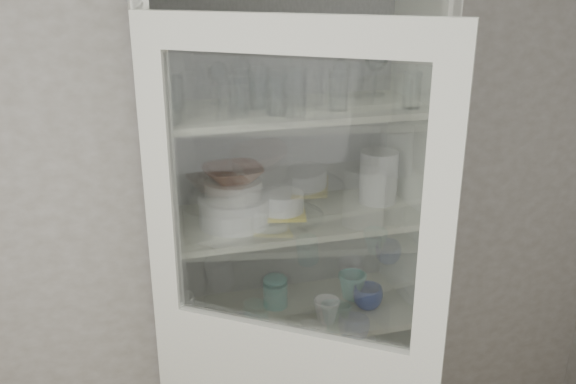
{
  "coord_description": "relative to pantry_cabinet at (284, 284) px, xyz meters",
  "views": [
    {
      "loc": [
        -0.36,
        -0.71,
        2.1
      ],
      "look_at": [
        0.2,
        1.27,
        1.35
      ],
      "focal_mm": 38.0,
      "sensor_mm": 36.0,
      "label": 1
    }
  ],
  "objects": [
    {
      "name": "white_canister",
      "position": [
        -0.41,
        -0.06,
        -0.02
      ],
      "size": [
        0.12,
        0.12,
        0.12
      ],
      "primitive_type": "cylinder",
      "rotation": [
        0.0,
        0.0,
        -0.22
      ],
      "color": "white",
      "rests_on": "shelf_mugs"
    },
    {
      "name": "goblet_2",
      "position": [
        0.23,
        0.04,
        0.8
      ],
      "size": [
        0.07,
        0.07,
        0.15
      ],
      "primitive_type": null,
      "color": "silver",
      "rests_on": "shelf_glass"
    },
    {
      "name": "white_ramekin",
      "position": [
        -0.03,
        -0.09,
        0.38
      ],
      "size": [
        0.18,
        0.18,
        0.07
      ],
      "primitive_type": "cylinder",
      "rotation": [
        0.0,
        0.0,
        -0.13
      ],
      "color": "white",
      "rests_on": "yellow_trivet"
    },
    {
      "name": "teal_jar",
      "position": [
        -0.04,
        -0.02,
        -0.02
      ],
      "size": [
        0.1,
        0.1,
        0.11
      ],
      "color": "teal",
      "rests_on": "shelf_mugs"
    },
    {
      "name": "measuring_cups",
      "position": [
        -0.2,
        -0.14,
        -0.06
      ],
      "size": [
        0.1,
        0.1,
        0.04
      ],
      "primitive_type": "cylinder",
      "color": "silver",
      "rests_on": "shelf_mugs"
    },
    {
      "name": "tumbler_2",
      "position": [
        -0.06,
        -0.17,
        0.79
      ],
      "size": [
        0.08,
        0.08,
        0.14
      ],
      "primitive_type": "cylinder",
      "rotation": [
        0.0,
        0.0,
        -0.2
      ],
      "color": "silver",
      "rests_on": "shelf_glass"
    },
    {
      "name": "mug_teal",
      "position": [
        0.27,
        -0.04,
        -0.03
      ],
      "size": [
        0.13,
        0.13,
        0.11
      ],
      "primitive_type": "imported",
      "rotation": [
        0.0,
        0.0,
        0.12
      ],
      "color": "teal",
      "rests_on": "shelf_mugs"
    },
    {
      "name": "tumbler_5",
      "position": [
        0.14,
        -0.17,
        0.79
      ],
      "size": [
        0.08,
        0.08,
        0.13
      ],
      "primitive_type": "cylinder",
      "rotation": [
        0.0,
        0.0,
        -0.41
      ],
      "color": "silver",
      "rests_on": "shelf_glass"
    },
    {
      "name": "mug_blue",
      "position": [
        0.3,
        -0.13,
        -0.03
      ],
      "size": [
        0.15,
        0.15,
        0.09
      ],
      "primitive_type": "imported",
      "rotation": [
        0.0,
        0.0,
        -0.42
      ],
      "color": "navy",
      "rests_on": "shelf_mugs"
    },
    {
      "name": "tumbler_8",
      "position": [
        -0.11,
        -0.09,
        0.79
      ],
      "size": [
        0.08,
        0.08,
        0.14
      ],
      "primitive_type": "cylinder",
      "rotation": [
        0.0,
        0.0,
        -0.22
      ],
      "color": "silver",
      "rests_on": "shelf_glass"
    },
    {
      "name": "tumbler_7",
      "position": [
        -0.38,
        -0.06,
        0.79
      ],
      "size": [
        0.08,
        0.08,
        0.13
      ],
      "primitive_type": "cylinder",
      "rotation": [
        0.0,
        0.0,
        -0.27
      ],
      "color": "silver",
      "rests_on": "shelf_glass"
    },
    {
      "name": "terracotta_bowl",
      "position": [
        -0.2,
        -0.1,
        0.51
      ],
      "size": [
        0.22,
        0.22,
        0.05
      ],
      "primitive_type": "imported",
      "rotation": [
        0.0,
        0.0,
        0.06
      ],
      "color": "#562B19",
      "rests_on": "cream_bowl"
    },
    {
      "name": "pantry_cabinet",
      "position": [
        0.0,
        0.0,
        0.0
      ],
      "size": [
        1.0,
        0.45,
        2.1
      ],
      "color": "white",
      "rests_on": "floor"
    },
    {
      "name": "cream_bowl",
      "position": [
        -0.2,
        -0.1,
        0.45
      ],
      "size": [
        0.26,
        0.26,
        0.06
      ],
      "primitive_type": "cylinder",
      "rotation": [
        0.0,
        0.0,
        0.41
      ],
      "color": "beige",
      "rests_on": "plate_stack_front"
    },
    {
      "name": "plate_stack_back",
      "position": [
        -0.17,
        0.03,
        0.37
      ],
      "size": [
        0.19,
        0.19,
        0.1
      ],
      "primitive_type": "cylinder",
      "color": "white",
      "rests_on": "shelf_plates"
    },
    {
      "name": "glass_platter",
      "position": [
        -0.03,
        -0.09,
        0.33
      ],
      "size": [
        0.4,
        0.4,
        0.02
      ],
      "primitive_type": "cylinder",
      "rotation": [
        0.0,
        0.0,
        -0.43
      ],
      "color": "silver",
      "rests_on": "shelf_plates"
    },
    {
      "name": "tumbler_0",
      "position": [
        -0.41,
        -0.21,
        0.79
      ],
      "size": [
        0.09,
        0.09,
        0.14
      ],
      "primitive_type": "cylinder",
      "rotation": [
        0.0,
        0.0,
        -0.41
      ],
      "color": "silver",
      "rests_on": "shelf_glass"
    },
    {
      "name": "goblet_1",
      "position": [
        -0.14,
        0.06,
        0.81
      ],
      "size": [
        0.08,
        0.08,
        0.17
      ],
      "primitive_type": null,
      "color": "silver",
      "rests_on": "shelf_glass"
    },
    {
      "name": "goblet_0",
      "position": [
        -0.22,
        0.02,
        0.8
      ],
      "size": [
        0.07,
        0.07,
        0.16
      ],
      "primitive_type": null,
      "color": "silver",
      "rests_on": "shelf_glass"
    },
    {
      "name": "tumbler_3",
      "position": [
        -0.07,
        -0.19,
        0.78
      ],
      "size": [
        0.07,
        0.07,
        0.12
      ],
      "primitive_type": "cylinder",
      "rotation": [
        0.0,
        0.0,
        0.09
      ],
      "color": "silver",
      "rests_on": "shelf_glass"
    },
    {
      "name": "tumbler_10",
      "position": [
        -0.15,
        -0.07,
        0.79
      ],
      "size": [
        0.09,
        0.09,
        0.13
      ],
      "primitive_type": "cylinder",
      "rotation": [
        0.0,
        0.0,
        0.38
      ],
      "color": "silver",
      "rests_on": "shelf_glass"
    },
    {
      "name": "yellow_trivet",
      "position": [
        -0.03,
        -0.09,
        0.34
      ],
      "size": [
        0.2,
        0.2,
        0.01
      ],
      "primitive_type": "cube",
      "rotation": [
        0.0,
        0.0,
        -0.22
      ],
      "color": "yellow",
      "rests_on": "glass_platter"
    },
    {
      "name": "tumbler_1",
      "position": [
        -0.19,
        -0.17,
        0.78
      ],
      "size": [
        0.07,
        0.07,
        0.13
      ],
      "primitive_type": "cylinder",
      "rotation": [
        0.0,
        0.0,
        -0.03
      ],
      "color": "silver",
      "rests_on": "shelf_glass"
    },
    {
      "name": "wall_back",
      "position": [
        -0.2,
        0.16,
        0.36
      ],
      "size": [
        3.6,
        0.02,
        2.6
      ],
      "primitive_type": "cube",
      "color": "#9B958B",
      "rests_on": "ground"
    },
    {
      "name": "tumbler_6",
      "position": [
        0.39,
        -0.21,
        0.78
      ],
      "size": [
        0.08,
        0.08,
        0.12
      ],
      "primitive_type": "cylinder",
      "rotation": [
        0.0,
        0.0,
        -0.38
      ],
      "color": "silver",
      "rests_on": "shelf_glass"
    },
    {
      "name": "plate_stack_front",
      "position": [
        -0.2,
        -0.1,
        0.37
      ],
      "size": [
        0.25,
        0.25,
        0.1
      ],
      "primitive_type": "cylinder",
      "color": "white",
      "rests_on": "shelf_plates"
    },
    {
      "name": "grey_bowl_stack",
      "position": [
        0.37,
        -0.03,
        0.42
      ],
      "size": [
        0.14,
        0.14,
        0.2
      ],
      "primitive_type": "cylinder",
      "color": "silver",
      "rests_on": "shelf_plates"
    },
    {
      "name": "tumbler_9",
      "position": [
        -0.09,
        -0.06,
        0.78
      ],
      "size": [
        0.08,
        0.08,
        0.12
      ],
      "primitive_type": "cylinder",
      "rotation": [
        0.0,
        0.0,
        -0.29
      ],
      "color": "silver",
      "rests_on": "shelf_glass"
    },
    {
      "name": "tin_box",
      "position": [
        0.21,
        -0.09,
        -0.45
      ],
      "size": [
        0.25,
        0.21,
        0.06
      ],
      "primitive_type": "cube",
      "rotation": [
        0.0,
        0.0,
        -0.39
      ],
      "color": "#A5A5A5",
      "rests_on": "shelf_bot"
    },
    {
      "name": "tumbler_4",
      "position": [
        -0.02,
        -0.22,
        0.8
      ],
      "size": [
        0.1,
        0.1,
        0.15
      ],
      "primitive_type": "cylinder",
      "rotation": [
        0.0,
        0.0,
        -0.33
      ],
      "color": "silver",
      "rests_on": "shelf_glass"
    },
    {
      "name": "mug_white",
      "position": [
        0.12,
        -0.18,
        -0.03
      ],
      "size": [
        0.11,
        0.11,
        0.09
      ],
      "primitive_type": "imported",
      "rotation": [
        0.0,
        0.0,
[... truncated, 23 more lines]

